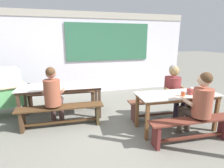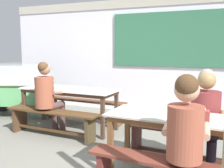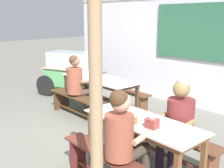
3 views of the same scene
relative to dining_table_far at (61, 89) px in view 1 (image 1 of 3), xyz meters
The scene contains 14 objects.
ground_plane 1.52m from the dining_table_far, 51.16° to the right, with size 40.00×40.00×0.00m, color slate.
backdrop_wall 2.15m from the dining_table_far, 64.23° to the left, with size 7.00×0.23×2.64m.
dining_table_far is the anchor object (origin of this frame).
dining_table_near 2.54m from the dining_table_far, 29.71° to the right, with size 1.66×0.72×0.76m.
bench_far_back 0.64m from the dining_table_far, 87.42° to the left, with size 1.84×0.37×0.46m.
bench_far_front 0.64m from the dining_table_far, 92.58° to the right, with size 1.76×0.39×0.46m.
bench_near_back 2.39m from the dining_table_far, 18.25° to the right, with size 1.66×0.41×0.46m.
bench_near_front 2.84m from the dining_table_far, 39.29° to the right, with size 1.61×0.35×0.46m.
person_near_front 2.89m from the dining_table_far, 36.49° to the right, with size 0.44×0.60×1.28m.
person_left_back_turned 0.48m from the dining_table_far, 108.65° to the right, with size 0.47×0.55×1.28m.
person_right_near_table 2.57m from the dining_table_far, 18.26° to the right, with size 0.48×0.55×1.26m.
tissue_box 2.81m from the dining_table_far, 29.25° to the right, with size 0.14×0.12×0.14m.
condiment_jar 2.63m from the dining_table_far, 32.74° to the right, with size 0.08×0.08×0.11m.
soup_bowl 0.26m from the dining_table_far, behind, with size 0.13×0.13×0.05m, color silver.
Camera 1 is at (-0.81, -3.05, 1.80)m, focal length 28.47 mm.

